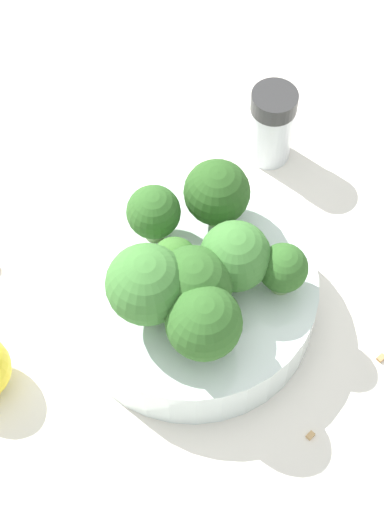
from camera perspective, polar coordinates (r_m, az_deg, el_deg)
name	(u,v)px	position (r m, az deg, el deg)	size (l,w,h in m)	color
ground_plane	(192,310)	(0.65, 0.00, -3.64)	(3.00, 3.00, 0.00)	silver
bowl	(192,296)	(0.63, 0.00, -2.69)	(0.18, 0.18, 0.04)	silver
broccoli_floret_0	(175,257)	(0.59, -1.17, -0.06)	(0.03, 0.03, 0.05)	#7A9E5B
broccoli_floret_1	(154,213)	(0.61, -2.58, 2.87)	(0.04, 0.04, 0.05)	#7A9E5B
broccoli_floret_2	(193,285)	(0.58, 0.07, -1.96)	(0.05, 0.05, 0.06)	#7A9E5B
broccoli_floret_3	(235,252)	(0.59, 2.87, 0.25)	(0.05, 0.05, 0.06)	#8EB770
broccoli_floret_4	(283,269)	(0.59, 6.08, -0.87)	(0.04, 0.04, 0.04)	#8EB770
broccoli_floret_5	(204,323)	(0.56, 0.79, -4.51)	(0.05, 0.05, 0.06)	#8EB770
broccoli_floret_6	(147,285)	(0.57, -3.04, -1.97)	(0.06, 0.06, 0.07)	#7A9E5B
broccoli_floret_7	(217,193)	(0.62, 1.67, 4.21)	(0.05, 0.05, 0.06)	#8EB770
pepper_shaker	(272,125)	(0.71, 5.33, 8.69)	(0.04, 0.04, 0.07)	silver
almond_crumb_1	(381,357)	(0.65, 12.52, -6.60)	(0.01, 0.00, 0.01)	#AD7F4C
almond_crumb_2	(311,435)	(0.62, 7.92, -11.72)	(0.01, 0.00, 0.01)	tan
almond_crumb_3	(265,212)	(0.70, 4.87, 2.94)	(0.01, 0.01, 0.01)	tan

